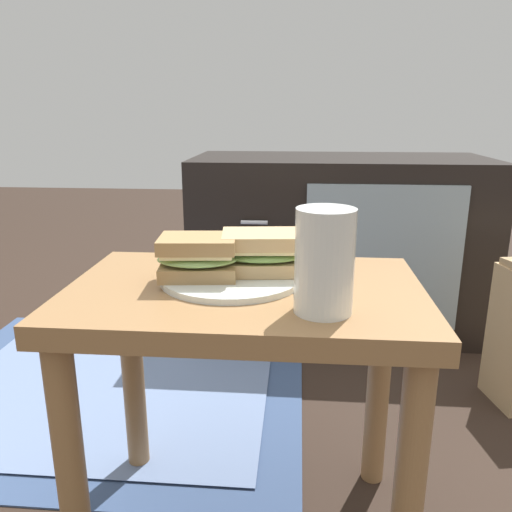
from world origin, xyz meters
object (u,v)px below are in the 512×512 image
Objects in this scene: tv_cabinet at (337,243)px; sandwich_front at (198,257)px; plate at (232,277)px; sandwich_back at (264,252)px; beer_glass at (324,263)px.

tv_cabinet is 6.94× the size of sandwich_front.
plate is 0.07m from sandwich_front.
sandwich_front is at bearing -160.88° from plate.
sandwich_front is (-0.29, -0.94, 0.21)m from tv_cabinet.
tv_cabinet is 0.94m from sandwich_back.
sandwich_front is at bearing -107.36° from tv_cabinet.
tv_cabinet reaches higher than sandwich_front.
beer_glass reaches higher than plate.
sandwich_back is at bearing 122.80° from beer_glass.
beer_glass is (-0.10, -1.04, 0.24)m from tv_cabinet.
tv_cabinet is at bearing 78.08° from sandwich_back.
plate is 0.20m from beer_glass.
tv_cabinet is 4.13× the size of plate.
plate is at bearing -160.88° from sandwich_back.
sandwich_front is 0.11m from sandwich_back.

